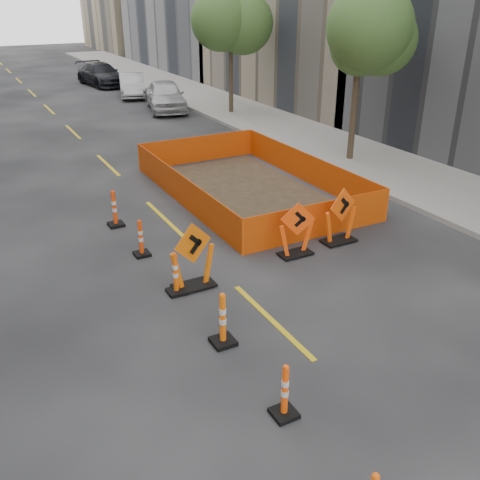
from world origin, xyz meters
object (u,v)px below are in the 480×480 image
channelizer_7 (114,208)px  parked_car_mid (132,85)px  chevron_sign_left (193,256)px  chevron_sign_right (341,215)px  channelizer_5 (176,273)px  parked_car_far (101,74)px  channelizer_6 (141,238)px  channelizer_3 (285,391)px  parked_car_near (166,96)px  channelizer_4 (223,319)px  chevron_sign_center (297,229)px

channelizer_7 → parked_car_mid: (6.78, 19.51, 0.15)m
chevron_sign_left → chevron_sign_right: size_ratio=1.04×
channelizer_5 → chevron_sign_left: (0.44, 0.05, 0.29)m
chevron_sign_left → parked_car_far: (5.73, 28.97, -0.04)m
channelizer_7 → chevron_sign_right: bearing=-38.2°
parked_car_far → channelizer_6: bearing=-110.7°
channelizer_3 → parked_car_near: (6.93, 23.02, 0.32)m
channelizer_6 → parked_car_mid: bearing=72.7°
chevron_sign_right → parked_car_near: (2.22, 18.32, 0.05)m
channelizer_6 → channelizer_5: bearing=-88.2°
channelizer_5 → chevron_sign_right: (4.77, 0.43, 0.26)m
channelizer_3 → channelizer_4: bearing=89.9°
chevron_sign_right → chevron_sign_left: bearing=174.2°
channelizer_4 → channelizer_5: bearing=92.0°
channelizer_4 → channelizer_5: channelizer_4 is taller
channelizer_3 → parked_car_near: bearing=73.3°
chevron_sign_left → chevron_sign_right: 4.35m
channelizer_7 → parked_car_mid: 20.65m
parked_car_near → channelizer_7: bearing=-102.2°
chevron_sign_right → parked_car_mid: 23.43m
channelizer_5 → channelizer_4: bearing=-88.0°
chevron_sign_center → parked_car_far: size_ratio=0.28×
channelizer_3 → chevron_sign_center: (3.27, 4.60, 0.22)m
channelizer_3 → channelizer_4: size_ratio=0.89×
channelizer_6 → parked_car_mid: 22.67m
channelizer_7 → chevron_sign_left: 4.26m
parked_car_far → channelizer_5: bearing=-109.7°
chevron_sign_left → channelizer_7: bearing=85.1°
channelizer_3 → channelizer_4: channelizer_4 is taller
parked_car_mid → parked_car_far: size_ratio=0.80×
channelizer_7 → parked_car_far: 25.53m
chevron_sign_left → parked_car_near: size_ratio=0.33×
channelizer_7 → chevron_sign_right: chevron_sign_right is taller
parked_car_mid → chevron_sign_center: bearing=-82.9°
chevron_sign_right → parked_car_mid: chevron_sign_right is taller
channelizer_6 → chevron_sign_center: bearing=-28.0°
channelizer_3 → parked_car_far: (6.09, 33.29, 0.26)m
chevron_sign_left → parked_car_mid: 24.53m
channelizer_3 → channelizer_5: 4.27m
channelizer_4 → chevron_sign_left: bearing=80.6°
channelizer_4 → parked_car_far: 31.75m
channelizer_3 → chevron_sign_center: size_ratio=0.68×
channelizer_6 → chevron_sign_left: bearing=-76.5°
chevron_sign_left → parked_car_far: chevron_sign_left is taller
channelizer_5 → chevron_sign_right: size_ratio=0.66×
channelizer_4 → chevron_sign_center: 4.09m
parked_car_near → chevron_sign_right: bearing=-83.0°
parked_car_near → parked_car_far: (-0.83, 10.28, -0.06)m
parked_car_far → chevron_sign_left: bearing=-108.9°
parked_car_near → channelizer_4: bearing=-94.4°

